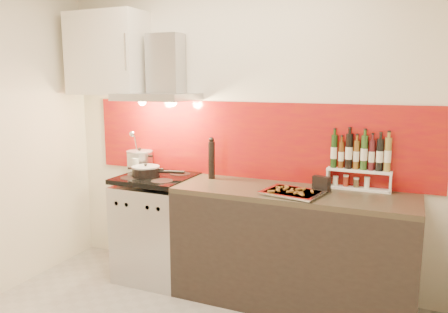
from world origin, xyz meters
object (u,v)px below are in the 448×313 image
at_px(stock_pot, 140,160).
at_px(saute_pan, 147,171).
at_px(counter, 291,248).
at_px(pepper_mill, 212,159).
at_px(baking_tray, 293,192).
at_px(range_stove, 157,228).

bearing_deg(stock_pot, saute_pan, -45.21).
distance_m(counter, pepper_mill, 0.97).
relative_size(stock_pot, pepper_mill, 0.67).
bearing_deg(baking_tray, counter, 102.62).
distance_m(range_stove, baking_tray, 1.32).
bearing_deg(baking_tray, pepper_mill, 162.47).
distance_m(saute_pan, baking_tray, 1.29).
relative_size(pepper_mill, baking_tray, 0.76).
distance_m(range_stove, pepper_mill, 0.79).
distance_m(stock_pot, pepper_mill, 0.75).
bearing_deg(counter, baking_tray, -77.38).
bearing_deg(baking_tray, range_stove, 175.27).
bearing_deg(counter, stock_pot, 173.30).
xyz_separation_m(stock_pot, pepper_mill, (0.74, -0.04, 0.07)).
bearing_deg(stock_pot, counter, -6.70).
height_order(counter, baking_tray, baking_tray).
xyz_separation_m(stock_pot, baking_tray, (1.50, -0.28, -0.08)).
bearing_deg(saute_pan, pepper_mill, 18.10).
height_order(range_stove, counter, range_stove).
bearing_deg(counter, saute_pan, -178.21).
xyz_separation_m(counter, saute_pan, (-1.27, -0.04, 0.50)).
bearing_deg(stock_pot, baking_tray, -10.55).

